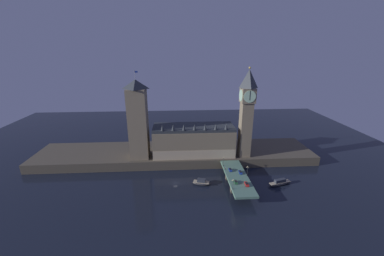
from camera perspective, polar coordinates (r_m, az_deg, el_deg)
name	(u,v)px	position (r m, az deg, el deg)	size (l,w,h in m)	color
ground_plane	(175,183)	(161.62, -4.04, -13.16)	(400.00, 400.00, 0.00)	black
embankment	(176,154)	(194.49, -4.00, -6.28)	(220.00, 42.00, 6.96)	#4C4438
parliament_hall	(194,140)	(182.67, 0.38, -2.87)	(61.50, 23.43, 27.13)	#7F7056
clock_tower	(247,111)	(176.10, 13.09, 4.04)	(10.27, 10.38, 66.72)	#7F7056
victoria_tower	(138,120)	(175.30, -12.94, 1.93)	(13.59, 13.59, 64.32)	#7F7056
bridge	(237,178)	(159.30, 10.87, -11.93)	(13.59, 46.00, 6.62)	slate
car_northbound_lead	(230,170)	(163.79, 9.26, -9.95)	(1.92, 3.99, 1.60)	navy
car_northbound_trail	(236,182)	(150.59, 10.56, -12.75)	(1.98, 4.06, 1.55)	#235633
car_southbound_lead	(247,184)	(149.83, 13.09, -13.10)	(2.03, 4.78, 1.56)	red
car_southbound_trail	(240,172)	(162.09, 11.64, -10.45)	(1.92, 4.72, 1.44)	navy
pedestrian_far_rail	(225,169)	(164.51, 8.11, -9.70)	(0.38, 0.38, 1.70)	black
street_lamp_near	(233,183)	(142.63, 9.92, -13.00)	(1.34, 0.60, 6.64)	#2D3333
street_lamp_mid	(247,170)	(158.07, 13.28, -9.88)	(1.34, 0.60, 6.81)	#2D3333
street_lamp_far	(224,160)	(167.71, 7.65, -7.74)	(1.34, 0.60, 7.14)	#2D3333
boat_upstream	(201,182)	(159.01, 2.27, -13.06)	(12.63, 7.62, 4.13)	#28282D
boat_downstream	(280,183)	(168.64, 20.51, -12.35)	(17.45, 8.06, 4.20)	#28282D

